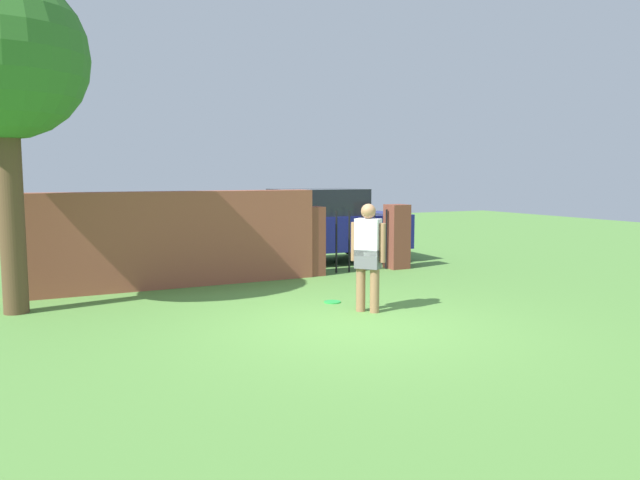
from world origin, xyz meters
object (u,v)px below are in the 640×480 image
(tree, at_px, (3,60))
(frisbee_green, at_px, (332,302))
(car, at_px, (318,226))
(person, at_px, (368,252))

(tree, bearing_deg, frisbee_green, -17.56)
(tree, distance_m, car, 7.40)
(car, distance_m, frisbee_green, 4.54)
(person, bearing_deg, car, 122.89)
(frisbee_green, bearing_deg, tree, 162.44)
(person, distance_m, frisbee_green, 1.22)
(car, bearing_deg, person, 74.39)
(person, bearing_deg, frisbee_green, 152.20)
(car, xyz_separation_m, frisbee_green, (-1.76, -4.10, -0.85))
(person, xyz_separation_m, car, (1.60, 4.92, -0.04))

